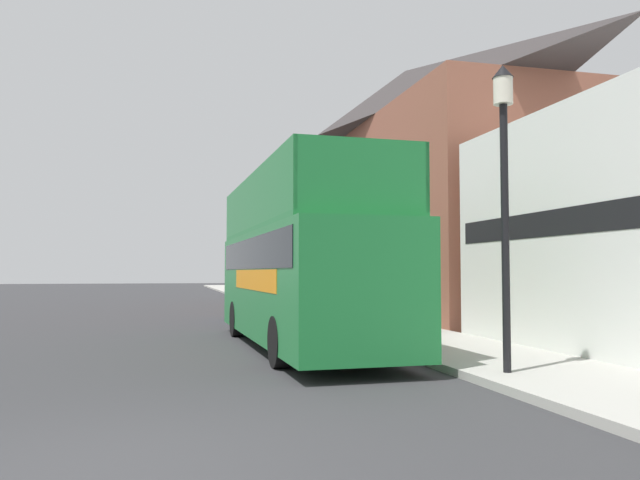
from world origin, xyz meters
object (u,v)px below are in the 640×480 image
Objects in this scene: parked_car_ahead_of_bus at (269,301)px; lamp_post_second at (355,206)px; tour_bus at (299,273)px; lamp_post_nearest at (504,161)px.

lamp_post_second reaches higher than parked_car_ahead_of_bus.
lamp_post_nearest reaches higher than tour_bus.
tour_bus is 6.04m from lamp_post_nearest.
lamp_post_nearest is 1.00× the size of lamp_post_second.
parked_car_ahead_of_bus is 6.90m from lamp_post_second.
parked_car_ahead_of_bus is (0.63, 8.23, -1.06)m from tour_bus.
lamp_post_second is (-0.30, 7.39, 0.00)m from lamp_post_nearest.
lamp_post_nearest is (1.73, -13.47, 2.93)m from parked_car_ahead_of_bus.
lamp_post_second is at bearing -79.63° from parked_car_ahead_of_bus.
lamp_post_second reaches higher than lamp_post_nearest.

